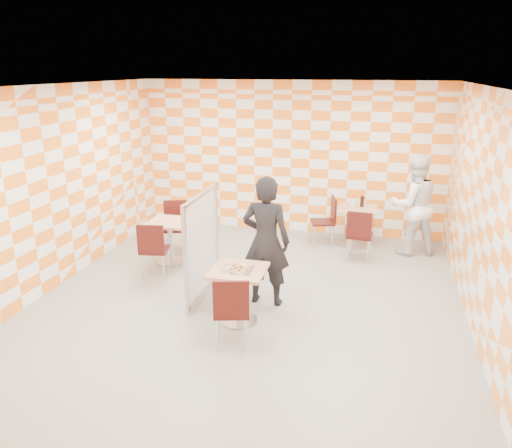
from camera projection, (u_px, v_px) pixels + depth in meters
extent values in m
plane|color=gray|center=(246.00, 304.00, 7.11)|extent=(7.00, 7.00, 0.00)
plane|color=white|center=(244.00, 87.00, 6.21)|extent=(7.00, 7.00, 0.00)
plane|color=white|center=(291.00, 158.00, 9.90)|extent=(6.00, 0.00, 6.00)
plane|color=white|center=(49.00, 190.00, 7.34)|extent=(0.00, 7.00, 7.00)
plane|color=white|center=(487.00, 219.00, 5.97)|extent=(0.00, 7.00, 7.00)
cube|color=tan|center=(238.00, 271.00, 6.42)|extent=(0.70, 0.70, 0.04)
cylinder|color=#A5A5AA|center=(238.00, 296.00, 6.53)|extent=(0.08, 0.08, 0.70)
cylinder|color=#A5A5AA|center=(239.00, 320.00, 6.64)|extent=(0.50, 0.50, 0.03)
cube|color=tan|center=(357.00, 209.00, 9.20)|extent=(0.70, 0.70, 0.04)
cylinder|color=#A5A5AA|center=(356.00, 227.00, 9.31)|extent=(0.08, 0.08, 0.70)
cylinder|color=#A5A5AA|center=(355.00, 245.00, 9.41)|extent=(0.50, 0.50, 0.03)
cube|color=tan|center=(169.00, 222.00, 8.42)|extent=(0.70, 0.70, 0.04)
cylinder|color=#A5A5AA|center=(171.00, 242.00, 8.53)|extent=(0.08, 0.08, 0.70)
cylinder|color=#A5A5AA|center=(172.00, 261.00, 8.63)|extent=(0.50, 0.50, 0.03)
cube|color=#3A0F0B|center=(232.00, 311.00, 5.96)|extent=(0.52, 0.52, 0.04)
cube|color=#3A0F0B|center=(231.00, 299.00, 5.70)|extent=(0.42, 0.15, 0.45)
cylinder|color=silver|center=(246.00, 321.00, 6.20)|extent=(0.03, 0.03, 0.43)
cylinder|color=silver|center=(219.00, 321.00, 6.19)|extent=(0.03, 0.03, 0.43)
cylinder|color=silver|center=(246.00, 335.00, 5.88)|extent=(0.03, 0.03, 0.43)
cylinder|color=silver|center=(217.00, 336.00, 5.87)|extent=(0.03, 0.03, 0.43)
cube|color=#3A0F0B|center=(360.00, 236.00, 8.62)|extent=(0.45, 0.45, 0.04)
cube|color=#3A0F0B|center=(359.00, 225.00, 8.36)|extent=(0.42, 0.07, 0.45)
cylinder|color=silver|center=(370.00, 246.00, 8.79)|extent=(0.03, 0.03, 0.43)
cylinder|color=silver|center=(350.00, 244.00, 8.89)|extent=(0.03, 0.03, 0.43)
cylinder|color=silver|center=(368.00, 253.00, 8.48)|extent=(0.03, 0.03, 0.43)
cylinder|color=silver|center=(348.00, 250.00, 8.58)|extent=(0.03, 0.03, 0.43)
cube|color=#3A0F0B|center=(322.00, 222.00, 9.36)|extent=(0.52, 0.52, 0.04)
cube|color=#3A0F0B|center=(334.00, 209.00, 9.29)|extent=(0.15, 0.42, 0.45)
cylinder|color=silver|center=(312.00, 231.00, 9.59)|extent=(0.03, 0.03, 0.43)
cylinder|color=silver|center=(314.00, 237.00, 9.26)|extent=(0.03, 0.03, 0.43)
cylinder|color=silver|center=(329.00, 231.00, 9.60)|extent=(0.03, 0.03, 0.43)
cylinder|color=silver|center=(332.00, 237.00, 9.27)|extent=(0.03, 0.03, 0.43)
cube|color=#3A0F0B|center=(155.00, 250.00, 7.95)|extent=(0.49, 0.49, 0.04)
cube|color=#3A0F0B|center=(150.00, 239.00, 7.68)|extent=(0.42, 0.12, 0.45)
cylinder|color=silver|center=(168.00, 260.00, 8.17)|extent=(0.03, 0.03, 0.43)
cylinder|color=silver|center=(148.00, 259.00, 8.19)|extent=(0.03, 0.03, 0.43)
cylinder|color=silver|center=(164.00, 268.00, 7.84)|extent=(0.03, 0.03, 0.43)
cylinder|color=silver|center=(142.00, 267.00, 7.86)|extent=(0.03, 0.03, 0.43)
cube|color=#3A0F0B|center=(176.00, 229.00, 8.99)|extent=(0.54, 0.54, 0.04)
cube|color=#3A0F0B|center=(176.00, 212.00, 9.10)|extent=(0.41, 0.18, 0.45)
cylinder|color=silver|center=(166.00, 244.00, 8.88)|extent=(0.03, 0.03, 0.43)
cylinder|color=silver|center=(185.00, 244.00, 8.91)|extent=(0.03, 0.03, 0.43)
cylinder|color=silver|center=(167.00, 238.00, 9.20)|extent=(0.03, 0.03, 0.43)
cylinder|color=silver|center=(186.00, 237.00, 9.23)|extent=(0.03, 0.03, 0.43)
cube|color=white|center=(202.00, 244.00, 7.18)|extent=(0.02, 1.30, 1.40)
cube|color=#B2B2B7|center=(200.00, 195.00, 6.96)|extent=(0.05, 1.30, 0.05)
cube|color=#B2B2B7|center=(204.00, 289.00, 7.40)|extent=(0.05, 1.30, 0.05)
cube|color=#B2B2B7|center=(185.00, 260.00, 6.58)|extent=(0.05, 0.05, 1.50)
cylinder|color=#B2B2B7|center=(188.00, 313.00, 6.81)|extent=(0.08, 0.08, 0.05)
cube|color=#B2B2B7|center=(216.00, 230.00, 7.78)|extent=(0.05, 0.05, 1.50)
cylinder|color=#B2B2B7|center=(217.00, 276.00, 8.01)|extent=(0.08, 0.08, 0.05)
imported|color=black|center=(266.00, 241.00, 6.91)|extent=(0.69, 0.47, 1.85)
imported|color=white|center=(413.00, 205.00, 8.80)|extent=(1.06, 0.95, 1.81)
cube|color=silver|center=(238.00, 269.00, 6.39)|extent=(0.38, 0.34, 0.01)
cone|color=tan|center=(238.00, 269.00, 6.39)|extent=(0.40, 0.40, 0.02)
cone|color=#F2D88C|center=(238.00, 267.00, 6.41)|extent=(0.33, 0.33, 0.01)
cylinder|color=maroon|center=(231.00, 269.00, 6.31)|extent=(0.04, 0.04, 0.01)
cylinder|color=maroon|center=(240.00, 270.00, 6.29)|extent=(0.04, 0.04, 0.01)
cylinder|color=maroon|center=(237.00, 267.00, 6.37)|extent=(0.04, 0.04, 0.01)
cylinder|color=maroon|center=(235.00, 266.00, 6.42)|extent=(0.04, 0.04, 0.01)
cylinder|color=maroon|center=(242.00, 267.00, 6.38)|extent=(0.04, 0.04, 0.01)
torus|color=black|center=(241.00, 268.00, 6.34)|extent=(0.03, 0.03, 0.01)
torus|color=black|center=(235.00, 268.00, 6.33)|extent=(0.03, 0.03, 0.01)
torus|color=black|center=(240.00, 266.00, 6.42)|extent=(0.03, 0.03, 0.01)
torus|color=black|center=(232.00, 267.00, 6.38)|extent=(0.03, 0.03, 0.01)
cylinder|color=white|center=(353.00, 202.00, 9.28)|extent=(0.06, 0.06, 0.16)
cylinder|color=red|center=(353.00, 197.00, 9.25)|extent=(0.04, 0.04, 0.04)
cylinder|color=black|center=(362.00, 202.00, 9.24)|extent=(0.07, 0.07, 0.20)
cylinder|color=red|center=(362.00, 196.00, 9.20)|extent=(0.03, 0.03, 0.03)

